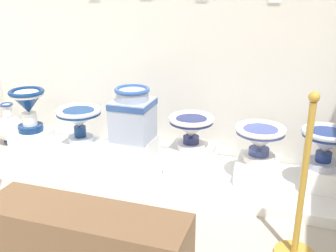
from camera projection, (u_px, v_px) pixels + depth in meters
name	position (u px, v px, depth m)	size (l,w,h in m)	color
display_platform	(162.00, 171.00, 3.61)	(3.19, 0.82, 0.08)	white
plinth_block_squat_floral	(32.00, 139.00, 3.99)	(0.35, 0.29, 0.17)	white
antique_toilet_squat_floral	(28.00, 104.00, 3.87)	(0.33, 0.33, 0.41)	navy
plinth_block_leftmost	(81.00, 147.00, 3.86)	(0.36, 0.31, 0.12)	white
antique_toilet_leftmost	(79.00, 118.00, 3.76)	(0.42, 0.42, 0.33)	silver
plinth_block_pale_glazed	(134.00, 152.00, 3.61)	(0.33, 0.38, 0.24)	white
antique_toilet_pale_glazed	(133.00, 113.00, 3.49)	(0.33, 0.34, 0.46)	#A0AFCE
plinth_block_broad_patterned	(191.00, 159.00, 3.52)	(0.37, 0.39, 0.20)	white
antique_toilet_broad_patterned	(191.00, 127.00, 3.42)	(0.38, 0.38, 0.29)	white
plinth_block_tall_cobalt	(257.00, 170.00, 3.36)	(0.33, 0.38, 0.17)	white
antique_toilet_tall_cobalt	(260.00, 138.00, 3.27)	(0.40, 0.40, 0.30)	white
plinth_block_central_ornate	(320.00, 177.00, 3.22)	(0.29, 0.28, 0.18)	white
antique_toilet_central_ornate	(326.00, 142.00, 3.11)	(0.38, 0.38, 0.32)	#B0B7CE
decorative_vase_corner	(10.00, 127.00, 4.28)	(0.29, 0.29, 0.44)	navy
stanchion_post_near_right	(300.00, 210.00, 2.47)	(0.25, 0.25, 1.08)	#B88C31
museum_bench	(86.00, 241.00, 2.40)	(1.24, 0.36, 0.40)	brown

